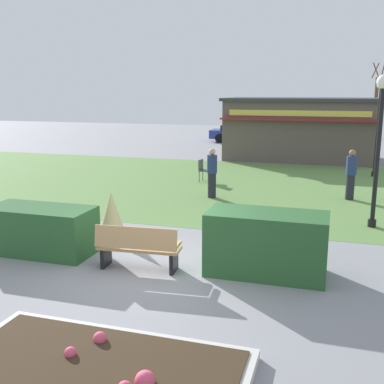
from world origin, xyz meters
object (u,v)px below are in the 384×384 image
object	(u,v)px
park_bench	(138,248)
trash_bin	(61,224)
parked_car_west_slot	(240,133)
cafe_chair_east	(203,169)
parked_car_center_slot	(317,135)
person_strolling	(212,173)
food_kiosk	(300,128)
lamppost_mid	(380,133)
lamppost_far	(379,117)
person_standing	(351,174)
tree_center_bg	(375,106)

from	to	relation	value
park_bench	trash_bin	xyz separation A→B (m)	(-2.56, 1.21, -0.05)
park_bench	parked_car_west_slot	xyz separation A→B (m)	(-2.81, 24.62, 0.16)
parked_car_west_slot	cafe_chair_east	bearing A→B (deg)	-84.29
parked_car_center_slot	person_strolling	bearing A→B (deg)	-98.75
food_kiosk	person_strolling	xyz separation A→B (m)	(-2.11, -10.42, -0.76)
park_bench	lamppost_mid	world-z (taller)	lamppost_mid
lamppost_mid	park_bench	bearing A→B (deg)	-135.39
person_strolling	parked_car_west_slot	xyz separation A→B (m)	(-2.57, 17.77, -0.22)
lamppost_far	food_kiosk	xyz separation A→B (m)	(-3.49, 4.48, -0.90)
food_kiosk	person_standing	bearing A→B (deg)	-75.67
parked_car_center_slot	tree_center_bg	distance (m)	7.07
cafe_chair_east	parked_car_west_slot	bearing A→B (deg)	95.71
parked_car_west_slot	person_strolling	bearing A→B (deg)	-81.76
park_bench	parked_car_center_slot	distance (m)	24.75
food_kiosk	lamppost_mid	bearing A→B (deg)	-77.01
park_bench	cafe_chair_east	bearing A→B (deg)	97.78
parked_car_west_slot	parked_car_center_slot	world-z (taller)	same
lamppost_mid	lamppost_far	size ratio (longest dim) A/B	1.00
lamppost_mid	parked_car_center_slot	bearing A→B (deg)	96.53
park_bench	trash_bin	size ratio (longest dim) A/B	2.01
trash_bin	parked_car_west_slot	xyz separation A→B (m)	(-0.25, 23.42, 0.21)
person_strolling	tree_center_bg	bearing A→B (deg)	-146.75
person_standing	tree_center_bg	size ratio (longest dim) A/B	0.30
park_bench	tree_center_bg	size ratio (longest dim) A/B	0.31
trash_bin	person_strolling	size ratio (longest dim) A/B	0.51
trash_bin	parked_car_west_slot	world-z (taller)	parked_car_west_slot
tree_center_bg	lamppost_far	bearing A→B (deg)	-93.56
lamppost_far	tree_center_bg	world-z (taller)	tree_center_bg
lamppost_far	tree_center_bg	bearing A→B (deg)	86.44
food_kiosk	parked_car_center_slot	size ratio (longest dim) A/B	1.86
cafe_chair_east	person_strolling	size ratio (longest dim) A/B	0.53
lamppost_mid	person_standing	world-z (taller)	lamppost_mid
park_bench	trash_bin	bearing A→B (deg)	154.77
parked_car_center_slot	lamppost_far	bearing A→B (deg)	-76.36
park_bench	lamppost_mid	xyz separation A→B (m)	(4.77, 4.71, 2.04)
person_standing	cafe_chair_east	bearing A→B (deg)	-153.51
lamppost_far	person_strolling	size ratio (longest dim) A/B	2.36
park_bench	lamppost_mid	size ratio (longest dim) A/B	0.44
lamppost_mid	cafe_chair_east	size ratio (longest dim) A/B	4.48
person_standing	parked_car_center_slot	distance (m)	16.79
cafe_chair_east	person_strolling	bearing A→B (deg)	-68.57
lamppost_mid	parked_car_center_slot	xyz separation A→B (m)	(-2.28, 19.91, -1.88)
person_standing	parked_car_center_slot	xyz separation A→B (m)	(-1.77, 16.70, -0.22)
person_strolling	person_standing	xyz separation A→B (m)	(4.50, 1.07, 0.00)
park_bench	person_standing	size ratio (longest dim) A/B	1.03
person_standing	parked_car_west_slot	xyz separation A→B (m)	(-7.08, 16.70, -0.22)
park_bench	lamppost_mid	bearing A→B (deg)	44.61
trash_bin	cafe_chair_east	size ratio (longest dim) A/B	0.97
food_kiosk	cafe_chair_east	xyz separation A→B (m)	(-3.18, -7.70, -1.09)
park_bench	tree_center_bg	bearing A→B (deg)	77.95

